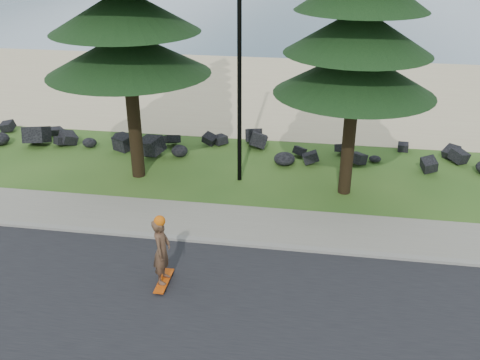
{
  "coord_description": "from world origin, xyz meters",
  "views": [
    {
      "loc": [
        2.6,
        -13.04,
        7.79
      ],
      "look_at": [
        0.53,
        0.0,
        1.52
      ],
      "focal_mm": 40.0,
      "sensor_mm": 36.0,
      "label": 1
    }
  ],
  "objects": [
    {
      "name": "seawall_boulders",
      "position": [
        0.0,
        5.6,
        0.0
      ],
      "size": [
        60.0,
        2.4,
        1.1
      ],
      "primitive_type": null,
      "color": "black",
      "rests_on": "ground"
    },
    {
      "name": "skateboarder",
      "position": [
        -0.86,
        -2.9,
        0.94
      ],
      "size": [
        0.4,
        1.0,
        1.86
      ],
      "rotation": [
        0.0,
        0.0,
        1.58
      ],
      "color": "#BD440B",
      "rests_on": "ground"
    },
    {
      "name": "sidewalk",
      "position": [
        0.0,
        0.2,
        0.04
      ],
      "size": [
        160.0,
        2.0,
        0.08
      ],
      "primitive_type": "cube",
      "color": "gray",
      "rests_on": "ground"
    },
    {
      "name": "road",
      "position": [
        0.0,
        -4.5,
        0.01
      ],
      "size": [
        160.0,
        7.0,
        0.02
      ],
      "primitive_type": "cube",
      "color": "black",
      "rests_on": "ground"
    },
    {
      "name": "lamp_post",
      "position": [
        0.0,
        3.2,
        4.13
      ],
      "size": [
        0.25,
        0.14,
        8.14
      ],
      "color": "black",
      "rests_on": "ground"
    },
    {
      "name": "kerb",
      "position": [
        0.0,
        -0.9,
        0.05
      ],
      "size": [
        160.0,
        0.2,
        0.1
      ],
      "primitive_type": "cube",
      "color": "gray",
      "rests_on": "ground"
    },
    {
      "name": "ground",
      "position": [
        0.0,
        0.0,
        0.0
      ],
      "size": [
        160.0,
        160.0,
        0.0
      ],
      "primitive_type": "plane",
      "color": "#284E18",
      "rests_on": "ground"
    },
    {
      "name": "beach_sand",
      "position": [
        0.0,
        14.5,
        0.01
      ],
      "size": [
        160.0,
        15.0,
        0.01
      ],
      "primitive_type": "cube",
      "color": "#C7B085",
      "rests_on": "ground"
    },
    {
      "name": "ocean",
      "position": [
        0.0,
        51.0,
        0.0
      ],
      "size": [
        160.0,
        58.0,
        0.01
      ],
      "primitive_type": "cube",
      "color": "#335362",
      "rests_on": "ground"
    }
  ]
}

